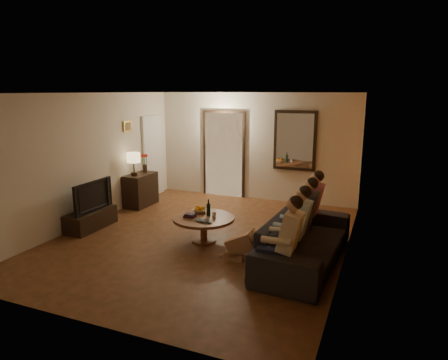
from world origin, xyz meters
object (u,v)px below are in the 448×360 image
at_px(coffee_table, 204,229).
at_px(table_lamp, 134,164).
at_px(person_d, 310,209).
at_px(dog, 241,244).
at_px(dresser, 141,190).
at_px(tv_stand, 91,219).
at_px(sofa, 305,240).
at_px(person_a, 285,245).
at_px(person_c, 303,219).
at_px(bowl, 200,211).
at_px(person_b, 295,231).
at_px(laptop, 202,222).
at_px(tv, 89,196).
at_px(wine_bottle, 208,207).

bearing_deg(coffee_table, table_lamp, 150.94).
xyz_separation_m(person_d, dog, (-0.85, -1.23, -0.32)).
height_order(dresser, person_d, person_d).
relative_size(tv_stand, sofa, 0.43).
bearing_deg(person_a, person_c, 90.00).
bearing_deg(sofa, dog, 112.82).
bearing_deg(person_d, sofa, -83.66).
bearing_deg(bowl, person_d, 13.75).
relative_size(dog, bowl, 2.16).
xyz_separation_m(person_b, dog, (-0.85, -0.03, -0.32)).
bearing_deg(laptop, coffee_table, 114.40).
distance_m(person_d, laptop, 1.91).
relative_size(person_c, dog, 2.14).
height_order(tv, dog, tv).
height_order(person_c, dog, person_c).
height_order(sofa, laptop, sofa).
height_order(sofa, wine_bottle, wine_bottle).
height_order(person_a, wine_bottle, person_a).
height_order(tv, wine_bottle, tv).
bearing_deg(person_b, sofa, 71.57).
bearing_deg(wine_bottle, coffee_table, -116.57).
bearing_deg(person_b, person_d, 90.00).
bearing_deg(tv, person_a, -102.36).
xyz_separation_m(person_c, person_d, (0.00, 0.60, 0.00)).
distance_m(dresser, person_d, 4.17).
relative_size(sofa, person_b, 2.09).
bearing_deg(laptop, dog, -13.51).
height_order(dog, coffee_table, dog).
bearing_deg(tv_stand, person_c, 4.28).
bearing_deg(person_c, dresser, 160.70).
xyz_separation_m(dresser, person_a, (4.08, -2.63, 0.22)).
distance_m(person_b, laptop, 1.66).
height_order(sofa, person_a, person_a).
relative_size(dog, wine_bottle, 1.81).
distance_m(dog, coffee_table, 1.05).
xyz_separation_m(tv_stand, coffee_table, (2.34, 0.22, 0.04)).
xyz_separation_m(sofa, coffee_table, (-1.84, 0.21, -0.14)).
relative_size(person_b, wine_bottle, 3.87).
bearing_deg(tv_stand, sofa, 0.07).
distance_m(sofa, coffee_table, 1.86).
height_order(tv, laptop, tv).
bearing_deg(bowl, tv, -168.61).
height_order(person_a, person_c, same).
relative_size(coffee_table, bowl, 4.22).
bearing_deg(tv_stand, tv, 0.00).
distance_m(person_a, person_d, 1.80).
relative_size(tv_stand, laptop, 3.29).
xyz_separation_m(person_a, bowl, (-1.92, 1.33, -0.12)).
distance_m(tv, coffee_table, 2.39).
bearing_deg(sofa, bowl, 81.48).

